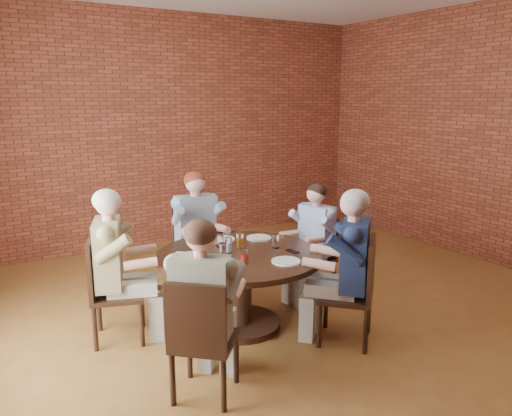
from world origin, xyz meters
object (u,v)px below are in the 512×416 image
chair_a (317,253)px  smartphone (292,251)px  diner_b (198,234)px  chair_e (357,287)px  chair_d (201,336)px  diner_e (347,267)px  chair_b (195,246)px  dining_table (240,275)px  diner_d (204,310)px  diner_a (313,242)px  diner_c (116,266)px  chair_c (107,285)px

chair_a → smartphone: size_ratio=6.54×
diner_b → chair_e: size_ratio=1.41×
chair_e → chair_d: bearing=-39.0°
diner_e → smartphone: size_ratio=10.14×
chair_b → dining_table: bearing=-90.0°
chair_d → diner_e: 1.54m
diner_d → diner_a: bearing=-107.1°
dining_table → diner_c: bearing=161.2°
chair_c → dining_table: bearing=-90.0°
diner_b → diner_d: bearing=-111.5°
chair_a → diner_a: bearing=-90.0°
diner_c → diner_d: diner_c is taller
diner_c → diner_e: bearing=-103.2°
chair_b → chair_c: bearing=-147.3°
chair_a → diner_a: (-0.08, -0.02, 0.14)m
chair_a → chair_d: 2.26m
diner_a → diner_b: 1.29m
chair_a → chair_e: (-0.36, -1.04, 0.03)m
smartphone → chair_b: bearing=103.9°
dining_table → diner_a: diner_a is taller
chair_d → smartphone: 1.47m
diner_d → chair_b: bearing=-70.0°
diner_a → diner_d: (-1.80, -1.07, 0.04)m
diner_a → chair_b: size_ratio=1.33×
smartphone → chair_c: bearing=155.5°
dining_table → diner_b: 1.03m
chair_c → diner_e: 2.17m
dining_table → chair_d: size_ratio=1.64×
chair_a → diner_a: size_ratio=0.71×
chair_a → diner_a: 0.16m
diner_b → chair_c: diner_b is taller
dining_table → chair_a: chair_a is taller
diner_b → diner_d: (-0.80, -1.87, -0.01)m
chair_c → chair_a: bearing=-75.1°
dining_table → chair_e: (0.75, -0.80, -0.00)m
diner_b → diner_d: size_ratio=1.02×
diner_a → chair_d: 2.19m
dining_table → chair_e: 1.10m
diner_d → diner_e: diner_e is taller
chair_d → chair_e: bearing=-133.7°
chair_a → chair_e: chair_e is taller
chair_b → diner_c: 1.34m
diner_a → diner_c: (-2.10, 0.14, 0.06)m
chair_b → chair_d: chair_b is taller
chair_c → diner_a: bearing=-75.7°
diner_b → chair_e: diner_b is taller
diner_d → diner_e: bearing=-133.2°
chair_b → diner_e: diner_e is taller
chair_c → chair_d: size_ratio=1.03×
chair_a → diner_b: 1.35m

